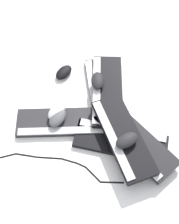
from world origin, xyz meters
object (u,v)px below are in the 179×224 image
object	(u,v)px
keyboard_0	(120,141)
mouse_2	(127,140)
keyboard_3	(107,90)
mouse_5	(164,155)
keyboard_2	(62,123)
keyboard_1	(103,92)
mouse_3	(98,81)
mouse_0	(58,118)
mouse_4	(57,111)
mouse_1	(64,72)
keyboard_4	(134,140)
keyboard_5	(123,136)

from	to	relation	value
keyboard_0	mouse_2	distance (m)	0.11
keyboard_3	mouse_5	xyz separation A→B (m)	(0.41, -0.14, -0.02)
keyboard_0	keyboard_2	bearing A→B (deg)	-164.06
keyboard_1	mouse_3	distance (m)	0.08
mouse_0	mouse_2	size ratio (longest dim) A/B	1.00
keyboard_2	mouse_0	world-z (taller)	mouse_0
mouse_4	mouse_5	bearing A→B (deg)	102.14
keyboard_1	mouse_1	distance (m)	0.25
keyboard_0	mouse_3	bearing A→B (deg)	144.54
mouse_4	keyboard_4	bearing A→B (deg)	103.07
mouse_5	mouse_0	bearing A→B (deg)	41.11
keyboard_5	mouse_1	size ratio (longest dim) A/B	4.08
keyboard_4	mouse_5	xyz separation A→B (m)	(0.15, 0.03, -0.02)
mouse_0	keyboard_2	bearing A→B (deg)	-73.36
keyboard_0	keyboard_1	distance (m)	0.30
keyboard_2	mouse_3	size ratio (longest dim) A/B	4.00
mouse_1	mouse_4	xyz separation A→B (m)	(0.14, -0.23, 0.03)
keyboard_4	mouse_5	distance (m)	0.15
mouse_4	keyboard_0	bearing A→B (deg)	100.50
mouse_0	mouse_1	size ratio (longest dim) A/B	1.00
keyboard_2	keyboard_3	distance (m)	0.29
mouse_0	mouse_4	size ratio (longest dim) A/B	1.00
keyboard_0	keyboard_2	size ratio (longest dim) A/B	1.05
keyboard_0	mouse_5	world-z (taller)	mouse_5
keyboard_1	keyboard_3	xyz separation A→B (m)	(0.02, 0.00, 0.03)
keyboard_4	mouse_5	world-z (taller)	keyboard_4
mouse_3	mouse_4	distance (m)	0.26
keyboard_4	mouse_2	distance (m)	0.09
keyboard_1	keyboard_5	world-z (taller)	keyboard_5
keyboard_2	mouse_3	world-z (taller)	mouse_3
keyboard_4	keyboard_5	world-z (taller)	keyboard_5
keyboard_5	keyboard_2	bearing A→B (deg)	-164.39
mouse_5	mouse_1	bearing A→B (deg)	15.85
keyboard_5	mouse_2	world-z (taller)	mouse_2
keyboard_2	mouse_4	size ratio (longest dim) A/B	4.00
keyboard_3	mouse_4	world-z (taller)	mouse_4
keyboard_0	mouse_0	size ratio (longest dim) A/B	4.22
mouse_1	mouse_2	world-z (taller)	mouse_2
keyboard_1	mouse_4	xyz separation A→B (m)	(-0.10, -0.25, 0.04)
mouse_0	keyboard_4	bearing A→B (deg)	-77.05
mouse_1	mouse_4	distance (m)	0.27
keyboard_2	mouse_4	xyz separation A→B (m)	(-0.04, 0.02, 0.04)
keyboard_2	mouse_0	bearing A→B (deg)	-158.23
keyboard_1	mouse_0	size ratio (longest dim) A/B	3.86
keyboard_3	mouse_2	xyz separation A→B (m)	(0.25, -0.22, 0.07)
keyboard_1	mouse_3	size ratio (longest dim) A/B	3.86
mouse_2	keyboard_4	bearing A→B (deg)	8.48
mouse_1	mouse_3	bearing A→B (deg)	-83.15
keyboard_2	mouse_0	distance (m)	0.04
keyboard_4	mouse_1	distance (m)	0.55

